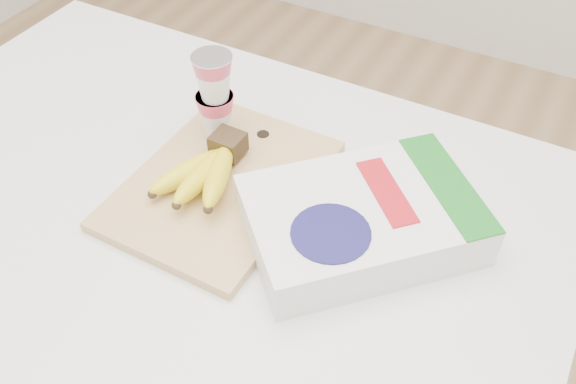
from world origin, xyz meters
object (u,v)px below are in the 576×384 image
object	(u,v)px
bananas	(207,170)
yogurt_stack	(214,93)
cutting_board	(221,184)
cereal_box	(362,220)
table	(213,345)

from	to	relation	value
bananas	yogurt_stack	bearing A→B (deg)	114.91
cutting_board	cereal_box	distance (m)	0.23
bananas	cereal_box	bearing A→B (deg)	5.29
cutting_board	yogurt_stack	size ratio (longest dim) A/B	2.34
table	bananas	size ratio (longest dim) A/B	6.50
table	cereal_box	bearing A→B (deg)	9.25
table	bananas	bearing A→B (deg)	45.51
bananas	cereal_box	world-z (taller)	cereal_box
yogurt_stack	cutting_board	bearing A→B (deg)	-55.18
table	bananas	xyz separation A→B (m)	(0.02, 0.02, 0.47)
cutting_board	yogurt_stack	bearing A→B (deg)	125.50
cutting_board	bananas	world-z (taller)	bananas
cutting_board	yogurt_stack	world-z (taller)	yogurt_stack
table	yogurt_stack	world-z (taller)	yogurt_stack
yogurt_stack	table	bearing A→B (deg)	-77.14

